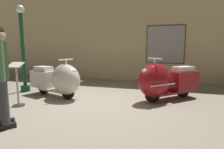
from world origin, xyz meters
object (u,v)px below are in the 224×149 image
scooter_0 (59,80)px  info_stanchion (18,88)px  scooter_1 (164,81)px  lamppost (23,50)px  visitor_0 (1,70)px

scooter_0 → info_stanchion: (-0.49, -0.97, -0.06)m
scooter_1 → scooter_0: bearing=-34.2°
scooter_0 → lamppost: size_ratio=0.70×
lamppost → visitor_0: 2.83m
scooter_0 → visitor_0: 2.06m
scooter_0 → info_stanchion: bearing=-99.6°
scooter_1 → lamppost: size_ratio=0.64×
lamppost → visitor_0: lamppost is taller
visitor_0 → info_stanchion: visitor_0 is taller
info_stanchion → scooter_1: bearing=23.6°
visitor_0 → info_stanchion: size_ratio=1.66×
scooter_0 → lamppost: 1.69m
scooter_0 → visitor_0: (0.17, -1.98, 0.51)m
scooter_0 → lamppost: (-1.43, 0.32, 0.82)m
visitor_0 → scooter_0: bearing=44.3°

